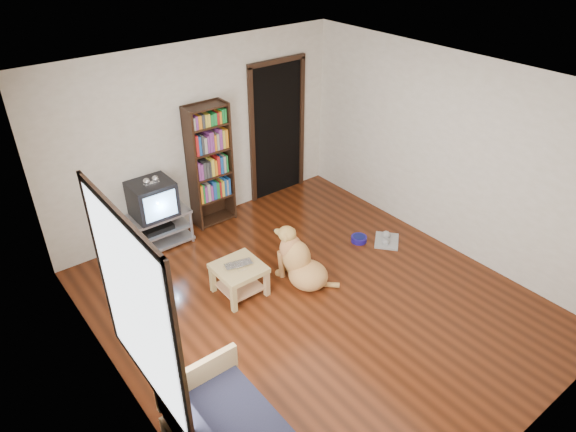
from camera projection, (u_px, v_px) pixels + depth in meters
ground at (314, 303)px, 6.11m from camera, size 5.00×5.00×0.00m
ceiling at (321, 89)px, 4.76m from camera, size 5.00×5.00×0.00m
wall_back at (199, 137)px, 7.11m from camera, size 4.50×0.00×4.50m
wall_front at (540, 345)px, 3.76m from camera, size 4.50×0.00×4.50m
wall_left at (112, 295)px, 4.25m from camera, size 0.00×5.00×5.00m
wall_right at (448, 154)px, 6.62m from camera, size 0.00×5.00×5.00m
laptop at (240, 267)px, 6.04m from camera, size 0.37×0.28×0.03m
dog_bowl at (359, 239)px, 7.20m from camera, size 0.22×0.22×0.08m
grey_rag at (387, 241)px, 7.21m from camera, size 0.51×0.50×0.03m
window at (135, 307)px, 3.82m from camera, size 0.03×1.46×1.70m
doorway at (277, 127)px, 7.91m from camera, size 1.03×0.05×2.19m
tv_stand at (157, 229)px, 7.01m from camera, size 0.90×0.45×0.50m
crt_tv at (152, 198)px, 6.77m from camera, size 0.55×0.52×0.58m
bookshelf at (209, 159)px, 7.19m from camera, size 0.60×0.30×1.80m
coffee_table at (239, 274)px, 6.13m from camera, size 0.55×0.55×0.40m
dog at (300, 263)px, 6.34m from camera, size 0.58×0.84×0.75m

